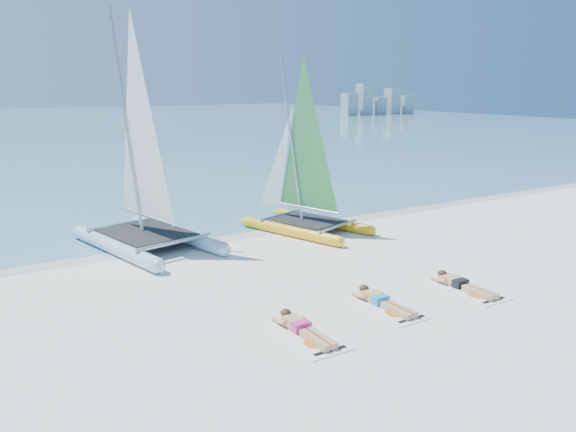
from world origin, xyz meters
name	(u,v)px	position (x,y,z in m)	size (l,w,h in m)	color
ground	(339,283)	(0.00, 0.00, 0.00)	(140.00, 140.00, 0.00)	silver
sea	(20,126)	(0.00, 63.00, 0.01)	(140.00, 115.00, 0.01)	#75B3C4
wet_sand_strip	(239,233)	(0.00, 5.50, 0.00)	(140.00, 1.40, 0.01)	silver
distant_skyline	(377,103)	(53.71, 62.00, 1.94)	(14.00, 2.00, 5.00)	#9AA1A9
catamaran_blue	(142,175)	(-3.06, 5.66, 2.16)	(3.60, 5.72, 7.24)	#B5D9EE
catamaran_yellow	(297,174)	(1.96, 5.04, 1.88)	(3.33, 4.80, 5.97)	yellow
towel_a	(308,336)	(-2.34, -2.13, 0.01)	(1.00, 1.85, 0.02)	white
sunbather_a	(302,327)	(-2.34, -1.94, 0.12)	(0.37, 1.73, 0.26)	tan
towel_b	(387,308)	(-0.07, -1.85, 0.01)	(1.00, 1.85, 0.02)	white
sunbather_b	(382,300)	(-0.07, -1.66, 0.12)	(0.37, 1.73, 0.26)	tan
towel_c	(467,290)	(2.26, -2.05, 0.01)	(1.00, 1.85, 0.02)	white
sunbather_c	(461,284)	(2.26, -1.86, 0.12)	(0.37, 1.73, 0.26)	tan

